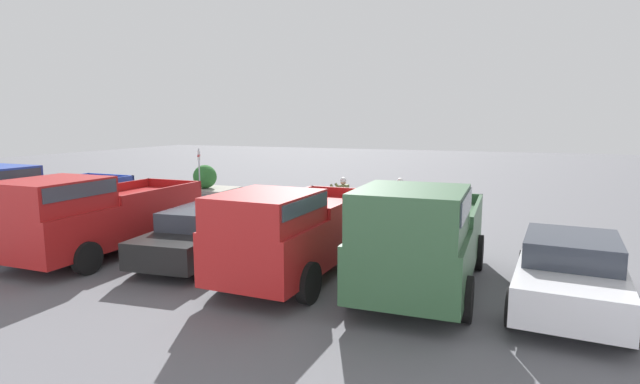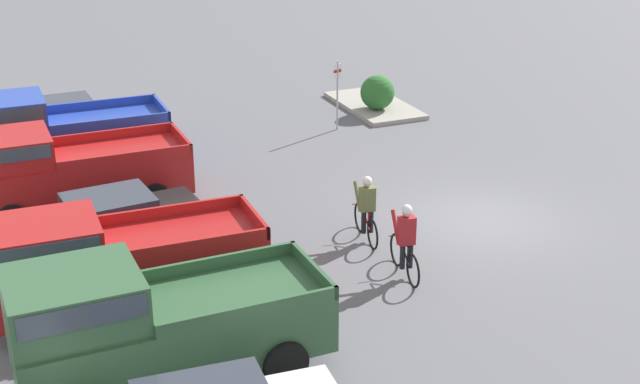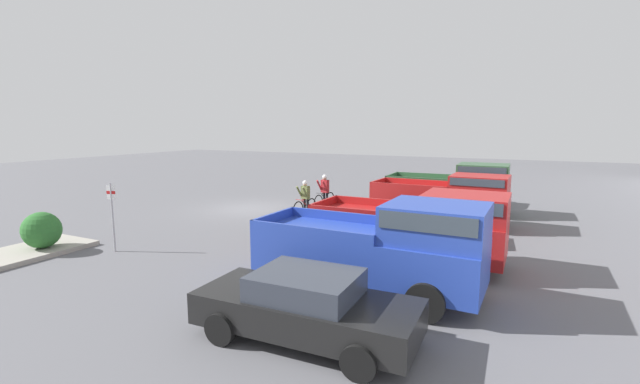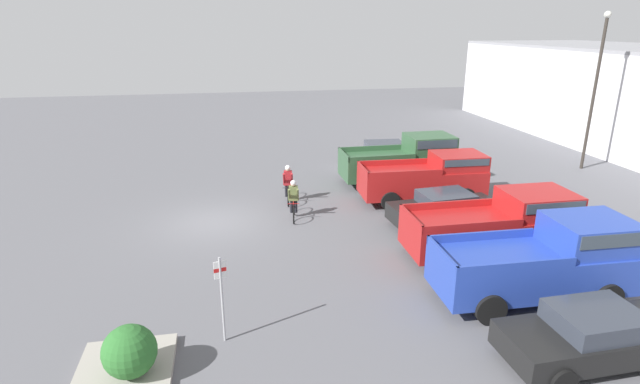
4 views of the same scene
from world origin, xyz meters
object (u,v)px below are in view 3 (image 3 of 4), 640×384
at_px(pickup_truck_3, 384,246).
at_px(cyclist_1, 325,191).
at_px(pickup_truck_1, 447,198).
at_px(pickup_truck_2, 420,226).
at_px(fire_lane_sign, 112,210).
at_px(pickup_truck_0, 456,187).
at_px(sedan_2, 306,306).
at_px(sedan_1, 418,220).
at_px(shrub, 42,230).
at_px(cyclist_0, 305,198).
at_px(sedan_0, 460,189).

distance_m(pickup_truck_3, cyclist_1, 11.25).
distance_m(pickup_truck_1, pickup_truck_2, 5.59).
xyz_separation_m(cyclist_1, fire_lane_sign, (9.85, -2.84, 0.55)).
height_order(pickup_truck_0, fire_lane_sign, pickup_truck_0).
bearing_deg(sedan_2, pickup_truck_2, 171.70).
bearing_deg(pickup_truck_2, cyclist_1, -136.28).
relative_size(sedan_1, fire_lane_sign, 1.94).
xyz_separation_m(pickup_truck_1, cyclist_1, (-1.03, -6.12, -0.29)).
height_order(sedan_1, sedan_2, sedan_1).
relative_size(pickup_truck_0, fire_lane_sign, 2.40).
bearing_deg(shrub, pickup_truck_3, 97.91).
bearing_deg(pickup_truck_1, sedan_2, -3.13).
bearing_deg(sedan_2, shrub, -96.96).
xyz_separation_m(pickup_truck_2, fire_lane_sign, (3.24, -9.17, 0.25)).
bearing_deg(fire_lane_sign, pickup_truck_2, 109.44).
distance_m(pickup_truck_0, shrub, 16.77).
height_order(sedan_2, cyclist_0, cyclist_0).
xyz_separation_m(pickup_truck_3, sedan_2, (2.79, -0.63, -0.53)).
height_order(pickup_truck_2, sedan_2, pickup_truck_2).
relative_size(sedan_1, pickup_truck_2, 0.79).
height_order(pickup_truck_3, cyclist_0, pickup_truck_3).
height_order(pickup_truck_2, fire_lane_sign, fire_lane_sign).
xyz_separation_m(sedan_1, pickup_truck_3, (5.61, 0.51, 0.53)).
distance_m(cyclist_1, fire_lane_sign, 10.27).
relative_size(pickup_truck_1, pickup_truck_2, 0.97).
bearing_deg(cyclist_0, cyclist_1, 178.97).
bearing_deg(cyclist_0, pickup_truck_0, 121.84).
distance_m(sedan_0, shrub, 18.86).
bearing_deg(shrub, cyclist_0, 151.78).
bearing_deg(pickup_truck_3, sedan_1, -174.79).
height_order(sedan_0, pickup_truck_2, pickup_truck_2).
xyz_separation_m(pickup_truck_1, fire_lane_sign, (8.83, -8.97, 0.27)).
distance_m(pickup_truck_0, sedan_2, 14.03).
height_order(pickup_truck_2, cyclist_1, pickup_truck_2).
relative_size(sedan_0, pickup_truck_1, 0.83).
distance_m(sedan_0, pickup_truck_3, 14.02).
distance_m(pickup_truck_0, cyclist_0, 7.18).
relative_size(sedan_0, pickup_truck_2, 0.80).
height_order(pickup_truck_2, shrub, pickup_truck_2).
bearing_deg(cyclist_1, sedan_1, 55.85).
xyz_separation_m(pickup_truck_1, sedan_1, (2.79, -0.50, -0.44)).
xyz_separation_m(pickup_truck_1, sedan_2, (11.19, -0.61, -0.44)).
bearing_deg(sedan_0, pickup_truck_3, 1.19).
height_order(pickup_truck_3, sedan_2, pickup_truck_3).
height_order(pickup_truck_0, pickup_truck_3, pickup_truck_0).
distance_m(sedan_0, fire_lane_sign, 16.87).
relative_size(pickup_truck_3, sedan_2, 1.28).
relative_size(pickup_truck_1, pickup_truck_3, 0.98).
xyz_separation_m(pickup_truck_1, pickup_truck_3, (8.40, 0.02, 0.09)).
distance_m(pickup_truck_1, cyclist_1, 6.21).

